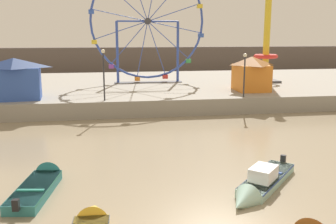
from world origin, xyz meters
TOP-DOWN VIEW (x-y plane):
  - quay_promenade at (0.00, 30.21)m, footprint 110.00×24.11m
  - distant_town_skyline at (0.00, 56.61)m, footprint 140.00×3.00m
  - motorboat_teal_painted at (-6.43, 4.84)m, footprint 1.96×5.08m
  - motorboat_seafoam at (2.94, 2.88)m, footprint 4.70×4.94m
  - ferris_wheel_blue_frame at (1.03, 29.88)m, footprint 12.40×1.20m
  - drop_tower_yellow_tower at (14.04, 28.37)m, footprint 2.80×2.80m
  - carnival_booth_orange_canopy at (10.04, 22.29)m, footprint 3.13×3.66m
  - carnival_booth_blue_tent at (-10.88, 20.57)m, footprint 4.53×3.07m
  - promenade_lamp_near at (8.05, 18.81)m, footprint 0.32×0.32m
  - promenade_lamp_far at (-3.70, 18.92)m, footprint 0.32×0.32m

SIDE VIEW (x-z plane):
  - motorboat_teal_painted at x=-6.43m, z-range -0.38..0.84m
  - motorboat_seafoam at x=2.94m, z-range -0.38..0.95m
  - quay_promenade at x=0.00m, z-range 0.00..1.39m
  - distant_town_skyline at x=0.00m, z-range 0.00..4.40m
  - carnival_booth_orange_canopy at x=10.04m, z-range 1.45..4.68m
  - carnival_booth_blue_tent at x=-10.88m, z-range 1.45..4.85m
  - promenade_lamp_near at x=8.05m, z-range 1.97..5.68m
  - promenade_lamp_far at x=-3.70m, z-range 2.00..6.12m
  - drop_tower_yellow_tower at x=14.04m, z-range -0.24..11.40m
  - ferris_wheel_blue_frame at x=1.03m, z-range 1.41..14.23m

